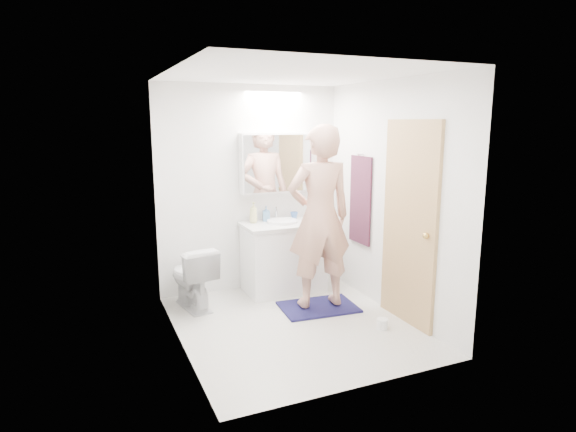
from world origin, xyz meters
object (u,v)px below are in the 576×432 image
medicine_cabinet (276,163)px  soap_bottle_b (266,214)px  soap_bottle_a (253,212)px  person (320,217)px  toilet (192,277)px  vanity_cabinet (283,258)px  toothbrush_cup (294,216)px  toilet_paper_roll (382,324)px

medicine_cabinet → soap_bottle_b: medicine_cabinet is taller
medicine_cabinet → soap_bottle_a: size_ratio=3.61×
medicine_cabinet → person: 1.03m
toilet → person: size_ratio=0.36×
medicine_cabinet → soap_bottle_b: 0.61m
vanity_cabinet → toothbrush_cup: 0.54m
person → toilet_paper_roll: (0.33, -0.72, -0.95)m
toilet → soap_bottle_a: (0.80, 0.27, 0.60)m
soap_bottle_b → toothbrush_cup: 0.36m
vanity_cabinet → soap_bottle_a: size_ratio=3.69×
soap_bottle_b → toilet_paper_roll: (0.60, -1.58, -0.86)m
soap_bottle_b → toilet_paper_roll: bearing=-69.2°
toilet → toothbrush_cup: bearing=-178.2°
toilet → soap_bottle_b: bearing=-173.0°
toothbrush_cup → medicine_cabinet: bearing=166.6°
person → soap_bottle_b: bearing=-67.7°
vanity_cabinet → medicine_cabinet: medicine_cabinet is taller
soap_bottle_a → toilet_paper_roll: size_ratio=2.21×
soap_bottle_a → soap_bottle_b: bearing=10.1°
medicine_cabinet → toilet_paper_roll: (0.46, -1.61, -1.45)m
vanity_cabinet → toilet: size_ratio=1.31×
medicine_cabinet → toilet: bearing=-163.7°
toothbrush_cup → toilet_paper_roll: bearing=-81.0°
toothbrush_cup → toilet: bearing=-168.2°
soap_bottle_b → soap_bottle_a: bearing=-169.9°
medicine_cabinet → person: bearing=-82.1°
soap_bottle_a → vanity_cabinet: bearing=-25.6°
medicine_cabinet → person: size_ratio=0.46×
toilet → soap_bottle_b: soap_bottle_b is taller
toilet → soap_bottle_b: (0.97, 0.30, 0.57)m
toilet → person: 1.51m
soap_bottle_a → medicine_cabinet: bearing=10.9°
toilet → person: person is taller
soap_bottle_a → toothbrush_cup: bearing=1.1°
soap_bottle_a → toothbrush_cup: 0.53m
medicine_cabinet → toilet: medicine_cabinet is taller
medicine_cabinet → toothbrush_cup: size_ratio=9.57×
toilet → soap_bottle_b: 1.16m
toilet → person: bearing=145.5°
vanity_cabinet → soap_bottle_b: (-0.14, 0.18, 0.52)m
vanity_cabinet → toothbrush_cup: (0.21, 0.16, 0.47)m
vanity_cabinet → toothbrush_cup: bearing=37.4°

